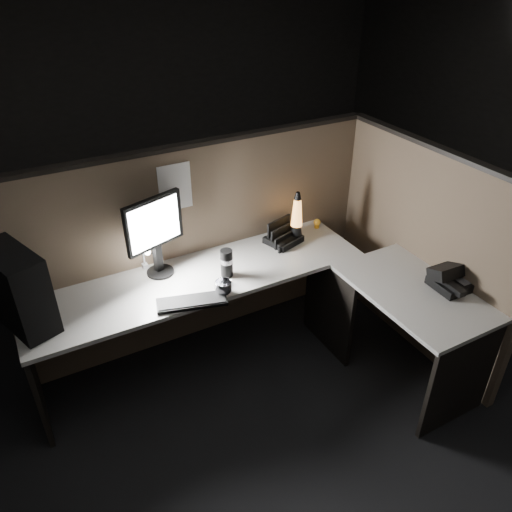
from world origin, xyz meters
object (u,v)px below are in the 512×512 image
monitor (155,229)px  desk_phone (451,278)px  lava_lamp (297,221)px  keyboard (192,302)px  pc_tower (17,289)px

monitor → desk_phone: size_ratio=1.95×
monitor → lava_lamp: size_ratio=1.41×
monitor → desk_phone: 1.93m
keyboard → lava_lamp: (0.98, 0.35, 0.15)m
monitor → lava_lamp: 1.05m
keyboard → desk_phone: (1.54, -0.62, 0.05)m
pc_tower → desk_phone: (2.46, -0.91, -0.18)m
pc_tower → desk_phone: bearing=-40.1°
pc_tower → monitor: size_ratio=0.88×
keyboard → pc_tower: bearing=178.4°
monitor → lava_lamp: monitor is taller
pc_tower → lava_lamp: pc_tower is taller
monitor → lava_lamp: bearing=-22.5°
pc_tower → monitor: bearing=-10.5°
monitor → desk_phone: (1.60, -1.05, -0.27)m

